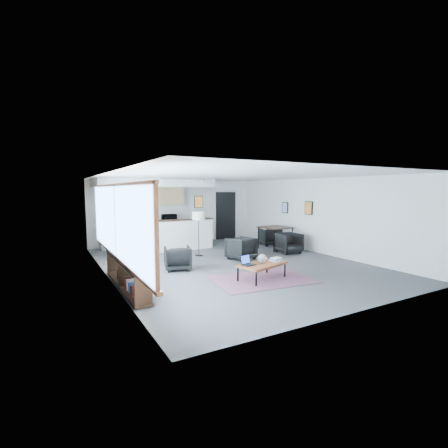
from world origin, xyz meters
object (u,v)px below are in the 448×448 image
book_stack (276,259)px  armchair_right (241,247)px  floor_lamp (199,218)px  dining_chair_far (270,237)px  microwave (169,217)px  coffee_table (262,265)px  laptop (247,262)px  ceramic_pot (262,259)px  dining_table (275,229)px  armchair_left (178,257)px  dining_chair_near (289,244)px

book_stack → armchair_right: (0.31, 2.15, -0.05)m
floor_lamp → dining_chair_far: floor_lamp is taller
book_stack → microwave: (-0.69, 6.00, 0.67)m
coffee_table → laptop: 0.41m
armchair_right → dining_chair_far: 3.00m
ceramic_pot → dining_table: (2.82, 3.09, 0.25)m
coffee_table → armchair_left: size_ratio=1.91×
laptop → ceramic_pot: bearing=-21.5°
microwave → book_stack: bearing=-90.8°
dining_chair_near → armchair_left: bearing=-170.7°
dining_table → coffee_table: bearing=-132.3°
laptop → dining_chair_near: 3.88m
book_stack → dining_chair_near: bearing=43.9°
dining_table → book_stack: bearing=-127.8°
dining_table → laptop: bearing=-136.7°
dining_chair_near → dining_chair_far: (0.45, 1.66, -0.01)m
coffee_table → dining_table: 4.25m
book_stack → microwave: size_ratio=0.59×
coffee_table → book_stack: bearing=-7.9°
book_stack → dining_chair_near: 3.21m
armchair_left → microwave: 4.38m
armchair_right → dining_chair_far: armchair_right is taller
dining_table → dining_chair_near: size_ratio=1.58×
armchair_right → microwave: 4.04m
laptop → floor_lamp: 3.46m
armchair_left → floor_lamp: bearing=-117.1°
book_stack → ceramic_pot: bearing=-175.9°
laptop → dining_chair_near: bearing=18.5°
armchair_left → microwave: bearing=-92.1°
laptop → floor_lamp: (0.27, 3.35, 0.81)m
armchair_right → laptop: bearing=47.0°
armchair_right → microwave: size_ratio=1.46×
armchair_left → floor_lamp: size_ratio=0.48×
book_stack → armchair_left: (-1.92, 1.87, -0.08)m
dining_table → armchair_left: bearing=-164.5°
book_stack → dining_table: 3.89m
dining_chair_far → microwave: 4.12m
armchair_right → dining_table: 2.28m
armchair_right → dining_table: size_ratio=0.74×
floor_lamp → microwave: floor_lamp is taller
coffee_table → floor_lamp: bearing=76.3°
ceramic_pot → armchair_right: armchair_right is taller
ceramic_pot → floor_lamp: (-0.15, 3.39, 0.77)m
dining_chair_far → coffee_table: bearing=62.8°
ceramic_pot → microwave: (-0.24, 6.03, 0.60)m
microwave → dining_chair_far: bearing=-38.9°
dining_table → dining_chair_near: dining_table is taller
ceramic_pot → book_stack: bearing=4.1°
coffee_table → dining_chair_near: bearing=23.7°
ceramic_pot → dining_table: dining_table is taller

